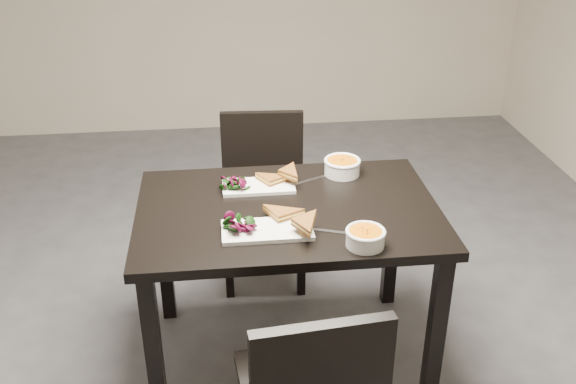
% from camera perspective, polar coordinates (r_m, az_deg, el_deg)
% --- Properties ---
extents(ground, '(5.00, 5.00, 0.00)m').
position_cam_1_polar(ground, '(3.22, -6.72, -11.01)').
color(ground, '#47474C').
rests_on(ground, ground).
extents(table, '(1.20, 0.80, 0.75)m').
position_cam_1_polar(table, '(2.63, -0.00, -3.27)').
color(table, black).
rests_on(table, ground).
extents(chair_far, '(0.44, 0.44, 0.85)m').
position_cam_1_polar(chair_far, '(3.33, -2.19, 0.44)').
color(chair_far, black).
rests_on(chair_far, ground).
extents(plate_near, '(0.34, 0.17, 0.02)m').
position_cam_1_polar(plate_near, '(2.41, -1.84, -3.37)').
color(plate_near, white).
rests_on(plate_near, table).
extents(sandwich_near, '(0.21, 0.19, 0.05)m').
position_cam_1_polar(sandwich_near, '(2.41, -0.34, -2.37)').
color(sandwich_near, '#975E1F').
rests_on(sandwich_near, plate_near).
extents(salad_near, '(0.11, 0.09, 0.05)m').
position_cam_1_polar(salad_near, '(2.39, -4.24, -2.86)').
color(salad_near, black).
rests_on(salad_near, plate_near).
extents(soup_bowl_near, '(0.15, 0.15, 0.07)m').
position_cam_1_polar(soup_bowl_near, '(2.33, 6.81, -3.91)').
color(soup_bowl_near, white).
rests_on(soup_bowl_near, table).
extents(cutlery_near, '(0.17, 0.08, 0.00)m').
position_cam_1_polar(cutlery_near, '(2.42, 4.30, -3.53)').
color(cutlery_near, silver).
rests_on(cutlery_near, table).
extents(plate_far, '(0.30, 0.15, 0.02)m').
position_cam_1_polar(plate_far, '(2.73, -2.60, 0.51)').
color(plate_far, white).
rests_on(plate_far, table).
extents(sandwich_far, '(0.19, 0.17, 0.05)m').
position_cam_1_polar(sandwich_far, '(2.71, -1.22, 1.04)').
color(sandwich_far, '#975E1F').
rests_on(sandwich_far, plate_far).
extents(salad_far, '(0.09, 0.08, 0.04)m').
position_cam_1_polar(salad_far, '(2.71, -4.72, 0.93)').
color(salad_far, black).
rests_on(salad_far, plate_far).
extents(soup_bowl_far, '(0.16, 0.16, 0.07)m').
position_cam_1_polar(soup_bowl_far, '(2.84, 4.78, 2.32)').
color(soup_bowl_far, white).
rests_on(soup_bowl_far, table).
extents(cutlery_far, '(0.17, 0.09, 0.00)m').
position_cam_1_polar(cutlery_far, '(2.79, 1.88, 1.03)').
color(cutlery_far, silver).
rests_on(cutlery_far, table).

